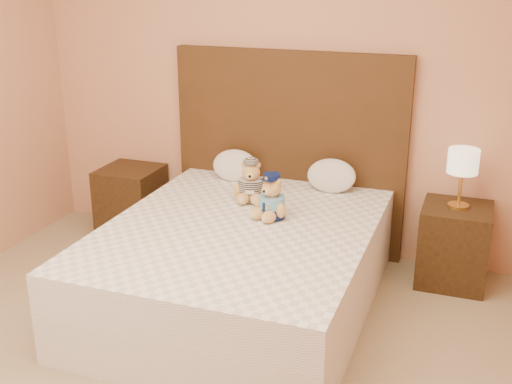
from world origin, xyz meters
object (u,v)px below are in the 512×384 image
nightstand_right (454,245)px  lamp (463,164)px  bed (240,266)px  pillow_left (235,164)px  nightstand_left (132,201)px  pillow_right (331,174)px  teddy_prisoner (251,181)px  teddy_police (272,196)px

nightstand_right → lamp: lamp is taller
bed → pillow_left: 0.99m
nightstand_left → lamp: (2.50, 0.00, 0.57)m
lamp → pillow_left: (-1.61, 0.03, -0.18)m
nightstand_left → pillow_right: (1.63, 0.03, 0.40)m
bed → teddy_prisoner: teddy_prisoner is taller
lamp → teddy_prisoner: lamp is taller
teddy_police → bed: bearing=-104.1°
nightstand_left → pillow_right: size_ratio=1.57×
teddy_prisoner → pillow_left: size_ratio=0.82×
lamp → nightstand_right: bearing=0.0°
nightstand_right → pillow_left: 1.66m
teddy_police → teddy_prisoner: (-0.23, 0.25, -0.00)m
teddy_police → teddy_prisoner: bearing=154.5°
teddy_prisoner → pillow_right: (0.47, 0.38, -0.02)m
teddy_police → pillow_right: 0.67m
teddy_police → teddy_prisoner: 0.34m
nightstand_right → teddy_police: size_ratio=1.90×
bed → pillow_right: 0.99m
teddy_prisoner → lamp: bearing=0.9°
bed → pillow_right: size_ratio=5.72×
nightstand_left → nightstand_right: size_ratio=1.00×
nightstand_left → teddy_police: 1.57m
lamp → teddy_prisoner: 1.39m
nightstand_right → teddy_prisoner: (-1.34, -0.35, 0.42)m
pillow_left → pillow_right: (0.74, 0.00, 0.00)m
pillow_left → teddy_prisoner: bearing=-54.5°
nightstand_right → teddy_prisoner: 1.45m
nightstand_left → nightstand_right: (2.50, 0.00, 0.00)m
nightstand_left → nightstand_right: 2.50m
nightstand_right → pillow_right: size_ratio=1.57×
nightstand_left → pillow_left: size_ratio=1.60×
pillow_right → teddy_police: bearing=-110.2°
teddy_prisoner → pillow_right: teddy_prisoner is taller
pillow_left → nightstand_left: bearing=-178.1°
bed → pillow_right: pillow_right is taller
bed → nightstand_right: (1.25, 0.80, -0.00)m
pillow_left → pillow_right: pillow_right is taller
nightstand_right → teddy_police: 1.33m
nightstand_right → pillow_right: (-0.87, 0.03, 0.40)m
pillow_right → nightstand_right: bearing=-2.0°
nightstand_left → teddy_prisoner: 1.28m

